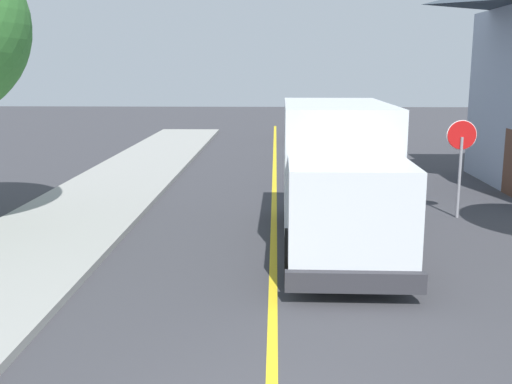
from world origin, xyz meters
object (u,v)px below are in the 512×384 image
Objects in this scene: parked_car_near at (332,163)px; box_truck at (337,168)px; parked_car_mid at (333,142)px; stop_sign at (461,150)px; parked_car_far at (321,126)px.

box_truck is at bearing -94.32° from parked_car_near.
parked_car_mid is 11.07m from stop_sign.
parked_car_near is 6.20m from parked_car_mid.
parked_car_near is 5.58m from stop_sign.
box_truck is 2.72× the size of stop_sign.
parked_car_near is at bearing -92.45° from parked_car_far.
parked_car_far is at bearing 97.62° from stop_sign.
parked_car_near is at bearing 85.68° from box_truck.
parked_car_far is (0.58, 13.59, 0.00)m from parked_car_near.
parked_car_near is 13.60m from parked_car_far.
parked_car_mid is (0.61, 6.17, 0.00)m from parked_car_near.
parked_car_far is (-0.03, 7.41, 0.00)m from parked_car_mid.
stop_sign is (2.40, -10.75, 1.06)m from parked_car_mid.
parked_car_far is at bearing 90.23° from parked_car_mid.
box_truck is 13.44m from parked_car_mid.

